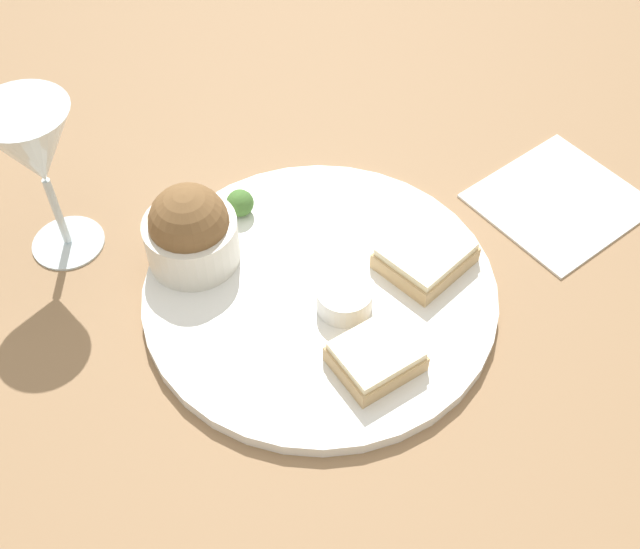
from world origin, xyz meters
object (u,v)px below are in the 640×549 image
object	(u,v)px
cheese_toast_far	(376,357)
napkin	(559,200)
cheese_toast_near	(425,255)
wine_glass	(35,152)
sauce_ramekin	(342,299)
salad_bowl	(190,231)

from	to	relation	value
cheese_toast_far	napkin	xyz separation A→B (m)	(0.30, 0.00, -0.02)
cheese_toast_near	wine_glass	size ratio (longest dim) A/B	0.48
cheese_toast_near	cheese_toast_far	xyz separation A→B (m)	(-0.12, -0.04, 0.00)
sauce_ramekin	cheese_toast_near	distance (m)	0.10
napkin	cheese_toast_near	bearing A→B (deg)	166.58
cheese_toast_near	wine_glass	world-z (taller)	wine_glass
sauce_ramekin	cheese_toast_far	size ratio (longest dim) A/B	0.64
cheese_toast_near	cheese_toast_far	size ratio (longest dim) A/B	1.00
salad_bowl	wine_glass	size ratio (longest dim) A/B	0.52
sauce_ramekin	napkin	distance (m)	0.28
salad_bowl	cheese_toast_near	world-z (taller)	salad_bowl
sauce_ramekin	wine_glass	bearing A→B (deg)	115.67
wine_glass	napkin	distance (m)	0.53
salad_bowl	sauce_ramekin	distance (m)	0.16
salad_bowl	wine_glass	distance (m)	0.16
wine_glass	cheese_toast_far	bearing A→B (deg)	-72.81
salad_bowl	cheese_toast_near	xyz separation A→B (m)	(0.15, -0.17, -0.02)
cheese_toast_far	wine_glass	size ratio (longest dim) A/B	0.48
sauce_ramekin	cheese_toast_near	bearing A→B (deg)	-12.43
salad_bowl	napkin	xyz separation A→B (m)	(0.33, -0.21, -0.05)
cheese_toast_near	cheese_toast_far	distance (m)	0.13
cheese_toast_far	napkin	bearing A→B (deg)	0.17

